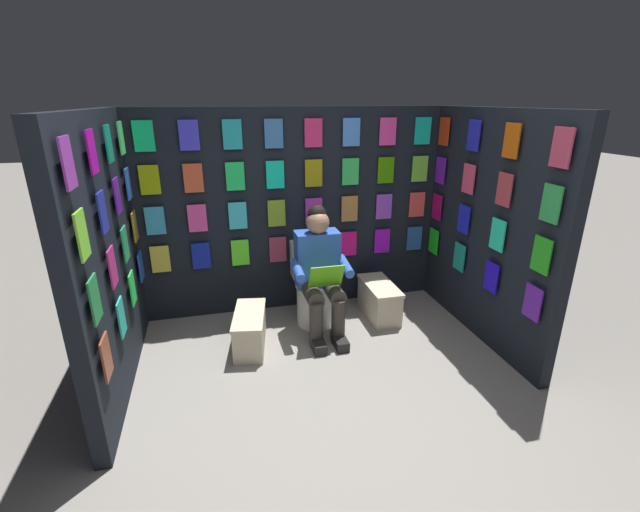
{
  "coord_description": "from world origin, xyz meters",
  "views": [
    {
      "loc": [
        0.78,
        2.22,
        2.08
      ],
      "look_at": [
        -0.05,
        -1.03,
        0.85
      ],
      "focal_mm": 24.11,
      "sensor_mm": 36.0,
      "label": 1
    }
  ],
  "objects_px": {
    "toilet": "(315,289)",
    "comic_longbox_near": "(379,300)",
    "comic_longbox_far": "(250,330)",
    "person_reading": "(320,272)"
  },
  "relations": [
    {
      "from": "toilet",
      "to": "comic_longbox_near",
      "type": "height_order",
      "value": "toilet"
    },
    {
      "from": "comic_longbox_near",
      "to": "comic_longbox_far",
      "type": "distance_m",
      "value": 1.35
    },
    {
      "from": "toilet",
      "to": "person_reading",
      "type": "xyz_separation_m",
      "value": [
        0.0,
        0.23,
        0.27
      ]
    },
    {
      "from": "toilet",
      "to": "comic_longbox_far",
      "type": "distance_m",
      "value": 0.78
    },
    {
      "from": "comic_longbox_near",
      "to": "toilet",
      "type": "bearing_deg",
      "value": -7.85
    },
    {
      "from": "comic_longbox_far",
      "to": "person_reading",
      "type": "bearing_deg",
      "value": -158.34
    },
    {
      "from": "person_reading",
      "to": "comic_longbox_near",
      "type": "bearing_deg",
      "value": -168.25
    },
    {
      "from": "person_reading",
      "to": "toilet",
      "type": "bearing_deg",
      "value": -89.96
    },
    {
      "from": "toilet",
      "to": "comic_longbox_near",
      "type": "relative_size",
      "value": 1.26
    },
    {
      "from": "person_reading",
      "to": "comic_longbox_near",
      "type": "relative_size",
      "value": 1.94
    }
  ]
}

